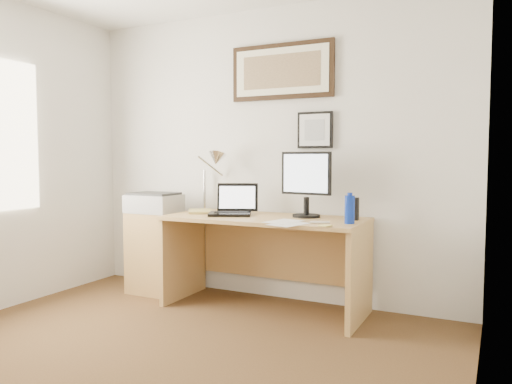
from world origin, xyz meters
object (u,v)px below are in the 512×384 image
Objects in this scene: book at (189,211)px; printer at (154,203)px; side_cabinet at (160,252)px; water_bottle at (350,210)px; lcd_monitor at (306,181)px; desk at (269,244)px; laptop at (233,208)px.

book is 0.62× the size of printer.
water_bottle is at bearing -4.70° from side_cabinet.
lcd_monitor is at bearing 3.19° from side_cabinet.
printer reaches higher than desk.
desk is 1.15m from printer.
laptop is 0.81× the size of lcd_monitor.
water_bottle reaches higher than book.
side_cabinet is at bearing -178.11° from desk.
printer is (-1.41, -0.11, -0.22)m from lcd_monitor.
side_cabinet is 1.66× the size of printer.
water_bottle is 0.74× the size of book.
laptop is at bearing -166.75° from desk.
lcd_monitor is (0.60, 0.11, 0.23)m from laptop.
laptop is 0.81m from printer.
lcd_monitor reaches higher than book.
desk is at bearing 13.25° from laptop.
side_cabinet is at bearing 175.30° from water_bottle.
laptop is at bearing -0.02° from printer.
lcd_monitor is at bearing 10.45° from laptop.
book is at bearing -172.21° from lcd_monitor.
side_cabinet is at bearing 177.46° from laptop.
desk is at bearing -172.31° from lcd_monitor.
book is 0.65× the size of laptop.
printer is at bearing -175.51° from lcd_monitor.
desk is at bearing 3.60° from printer.
side_cabinet is 1.08m from desk.
book is at bearing 176.64° from water_bottle.
side_cabinet is 0.46m from printer.
book is 0.76m from desk.
side_cabinet is 1.40× the size of lcd_monitor.
desk is 0.61m from lcd_monitor.
water_bottle is (1.79, -0.15, 0.49)m from side_cabinet.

